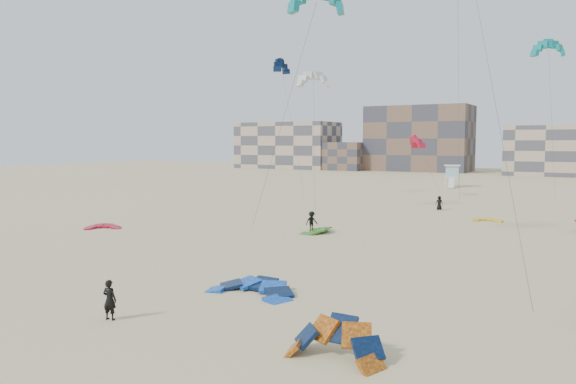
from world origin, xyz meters
The scene contains 18 objects.
ground centered at (0.00, 0.00, 0.00)m, with size 320.00×320.00×0.00m, color tan.
kite_ground_blue centered at (-0.41, 4.17, 0.00)m, with size 4.74×4.88×1.07m, color #127BED, non-canonical shape.
kite_ground_orange centered at (7.43, -2.04, 0.00)m, with size 3.84×3.13×2.33m, color orange, non-canonical shape.
kite_ground_red centered at (-25.19, 16.15, 0.00)m, with size 3.05×3.21×0.64m, color red, non-canonical shape.
kite_ground_green centered at (-6.68, 24.18, 0.00)m, with size 3.63×3.76×0.97m, color #418825, non-canonical shape.
kite_ground_yellow centered at (5.53, 39.32, 0.00)m, with size 2.79×2.93×0.39m, color yellow, non-canonical shape.
kitesurfer_main centered at (-3.58, -2.91, 0.94)m, with size 0.69×0.45×1.89m, color black.
kitesurfer_c centered at (-7.24, 24.50, 0.92)m, with size 1.19×0.68×1.84m, color black.
kitesurfer_e centered at (-1.26, 46.37, 0.85)m, with size 0.83×0.54×1.70m, color black.
kite_fly_teal_a centered at (-3.37, 17.70, 18.62)m, with size 9.68×5.60×18.96m.
kite_fly_grey centered at (-13.61, 37.22, 15.15)m, with size 7.61×11.86×15.73m.
kite_fly_navy centered at (-24.91, 49.25, 18.73)m, with size 9.06×8.22×18.94m.
kite_fly_teal_b centered at (8.98, 58.22, 19.77)m, with size 5.24×5.25×20.22m.
kite_fly_red centered at (-8.29, 60.17, 8.00)m, with size 6.62×5.29×8.68m.
lifeguard_tower_far centered at (-8.28, 82.06, 1.97)m, with size 3.28×5.70×3.97m.
condo_west_a centered at (-70.00, 130.00, 7.00)m, with size 30.00×15.00×14.00m, color tan.
condo_west_b centered at (-30.00, 134.00, 9.00)m, with size 28.00×14.00×18.00m, color brown.
condo_fill_left centered at (-50.00, 128.00, 4.00)m, with size 12.00×10.00×8.00m, color brown.
Camera 1 is at (16.09, -20.79, 8.21)m, focal length 35.00 mm.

